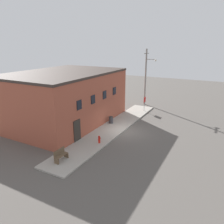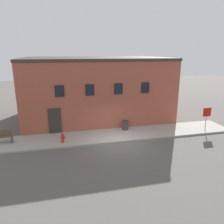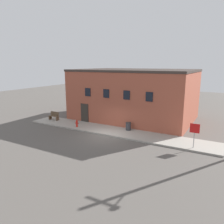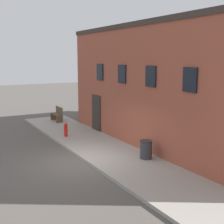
% 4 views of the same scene
% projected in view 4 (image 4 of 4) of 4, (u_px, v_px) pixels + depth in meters
% --- Properties ---
extents(ground_plane, '(80.00, 80.00, 0.00)m').
position_uv_depth(ground_plane, '(84.00, 162.00, 13.19)').
color(ground_plane, '#56514C').
extents(sidewalk, '(19.84, 2.89, 0.13)m').
position_uv_depth(sidewalk, '(113.00, 155.00, 13.88)').
color(sidewalk, '#9E998E').
rests_on(sidewalk, ground).
extents(brick_building, '(13.66, 9.56, 5.98)m').
position_uv_depth(brick_building, '(209.00, 83.00, 16.73)').
color(brick_building, '#9E4C38').
rests_on(brick_building, ground).
extents(fire_hydrant, '(0.41, 0.20, 0.73)m').
position_uv_depth(fire_hydrant, '(66.00, 130.00, 16.86)').
color(fire_hydrant, red).
rests_on(fire_hydrant, sidewalk).
extents(bench, '(1.24, 0.44, 0.96)m').
position_uv_depth(bench, '(57.00, 115.00, 20.95)').
color(bench, brown).
rests_on(bench, sidewalk).
extents(trash_bin, '(0.53, 0.53, 0.78)m').
position_uv_depth(trash_bin, '(146.00, 149.00, 13.16)').
color(trash_bin, '#333338').
rests_on(trash_bin, sidewalk).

